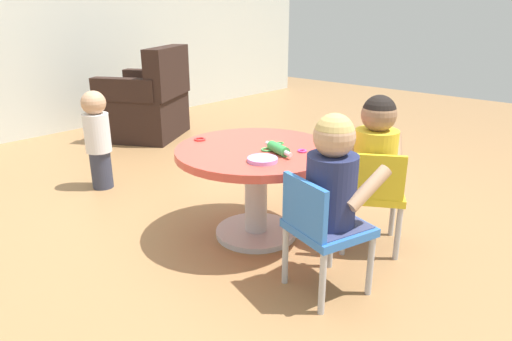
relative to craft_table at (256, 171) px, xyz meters
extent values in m
plane|color=#9E7247|center=(0.00, 0.00, -0.37)|extent=(10.00, 10.00, 0.00)
cylinder|color=silver|center=(0.00, 0.00, -0.35)|extent=(0.44, 0.44, 0.03)
cylinder|color=silver|center=(0.00, 0.00, -0.14)|extent=(0.12, 0.12, 0.46)
cylinder|color=#D84C3F|center=(0.00, 0.00, 0.11)|extent=(0.84, 0.84, 0.04)
cylinder|color=#B7B7BC|center=(-0.09, -0.73, -0.23)|extent=(0.03, 0.03, 0.28)
cylinder|color=#B7B7BC|center=(-0.01, -0.49, -0.23)|extent=(0.03, 0.03, 0.28)
cylinder|color=#B7B7BC|center=(-0.34, -0.66, -0.23)|extent=(0.03, 0.03, 0.28)
cylinder|color=#B7B7BC|center=(-0.26, -0.41, -0.23)|extent=(0.03, 0.03, 0.28)
cube|color=blue|center=(-0.17, -0.57, -0.07)|extent=(0.37, 0.37, 0.04)
cube|color=blue|center=(-0.30, -0.53, 0.06)|extent=(0.10, 0.27, 0.22)
cube|color=#3F4772|center=(-0.17, -0.57, -0.07)|extent=(0.34, 0.33, 0.04)
cylinder|color=navy|center=(-0.17, -0.57, 0.10)|extent=(0.21, 0.21, 0.30)
sphere|color=tan|center=(-0.17, -0.57, 0.33)|extent=(0.17, 0.17, 0.17)
sphere|color=tan|center=(-0.17, -0.57, 0.34)|extent=(0.16, 0.16, 0.16)
cylinder|color=tan|center=(-0.11, -0.71, 0.12)|extent=(0.22, 0.12, 0.17)
cylinder|color=tan|center=(-0.05, -0.50, 0.12)|extent=(0.22, 0.12, 0.17)
cylinder|color=#B7B7BC|center=(0.49, -0.55, -0.23)|extent=(0.03, 0.03, 0.28)
cylinder|color=#B7B7BC|center=(0.35, -0.33, -0.23)|extent=(0.03, 0.03, 0.28)
cylinder|color=#B7B7BC|center=(0.27, -0.69, -0.23)|extent=(0.03, 0.03, 0.28)
cylinder|color=#B7B7BC|center=(0.13, -0.47, -0.23)|extent=(0.03, 0.03, 0.28)
cube|color=yellow|center=(0.31, -0.51, -0.07)|extent=(0.41, 0.41, 0.04)
cube|color=yellow|center=(0.20, -0.58, 0.06)|extent=(0.16, 0.24, 0.22)
cube|color=#3F4772|center=(0.31, -0.51, -0.07)|extent=(0.37, 0.37, 0.04)
cylinder|color=yellow|center=(0.31, -0.51, 0.10)|extent=(0.21, 0.21, 0.30)
sphere|color=#997051|center=(0.31, -0.51, 0.33)|extent=(0.17, 0.17, 0.17)
sphere|color=black|center=(0.31, -0.51, 0.34)|extent=(0.16, 0.16, 0.16)
cylinder|color=#997051|center=(0.45, -0.55, 0.12)|extent=(0.21, 0.16, 0.17)
cylinder|color=#997051|center=(0.34, -0.36, 0.12)|extent=(0.21, 0.16, 0.17)
cube|color=black|center=(0.80, 2.20, -0.17)|extent=(0.95, 0.95, 0.40)
cube|color=black|center=(0.94, 1.95, 0.26)|extent=(0.69, 0.49, 0.45)
cube|color=black|center=(1.06, 2.35, 0.13)|extent=(0.40, 0.58, 0.20)
cube|color=black|center=(0.54, 2.05, 0.13)|extent=(0.40, 0.58, 0.20)
cylinder|color=#33384C|center=(-0.19, 1.26, -0.24)|extent=(0.14, 0.14, 0.26)
cylinder|color=white|center=(-0.19, 1.26, 0.02)|extent=(0.17, 0.17, 0.26)
sphere|color=tan|center=(-0.19, 1.26, 0.22)|extent=(0.16, 0.16, 0.16)
cylinder|color=green|center=(0.00, -0.15, 0.15)|extent=(0.10, 0.15, 0.05)
cylinder|color=white|center=(0.03, -0.06, 0.15)|extent=(0.04, 0.05, 0.02)
cylinder|color=white|center=(-0.03, -0.24, 0.15)|extent=(0.04, 0.05, 0.02)
cube|color=silver|center=(0.09, -0.08, 0.13)|extent=(0.07, 0.10, 0.01)
cube|color=silver|center=(0.09, -0.08, 0.13)|extent=(0.10, 0.08, 0.01)
torus|color=green|center=(0.12, -0.02, 0.13)|extent=(0.05, 0.05, 0.01)
torus|color=green|center=(0.14, -0.05, 0.13)|extent=(0.05, 0.05, 0.01)
cylinder|color=#CC99E5|center=(-0.15, -0.17, 0.14)|extent=(0.14, 0.14, 0.02)
torus|color=#4CB259|center=(0.00, -0.07, 0.13)|extent=(0.06, 0.06, 0.01)
torus|color=red|center=(-0.10, 0.33, 0.13)|extent=(0.06, 0.06, 0.01)
torus|color=#D83FA5|center=(0.10, -0.22, 0.13)|extent=(0.05, 0.05, 0.01)
camera|label=1|loc=(-1.67, -1.50, 0.80)|focal=31.96mm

